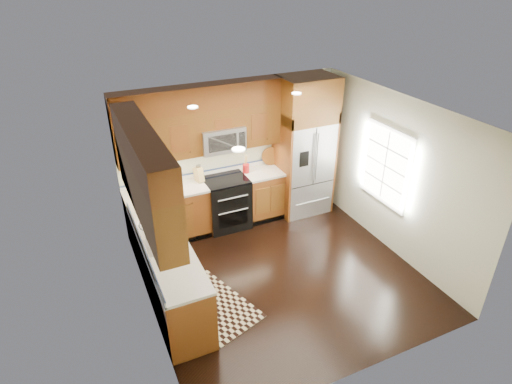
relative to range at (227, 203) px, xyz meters
name	(u,v)px	position (x,y,z in m)	size (l,w,h in m)	color
ground	(281,273)	(0.25, -1.67, -0.47)	(4.00, 4.00, 0.00)	black
wall_back	(231,151)	(0.25, 0.33, 0.83)	(4.00, 0.02, 2.60)	beige
wall_left	(142,235)	(-1.75, -1.67, 0.83)	(0.02, 4.00, 2.60)	beige
wall_right	(394,176)	(2.25, -1.67, 0.83)	(0.02, 4.00, 2.60)	beige
window	(386,165)	(2.23, -1.47, 0.93)	(0.04, 1.10, 1.30)	white
base_cabinets	(186,239)	(-0.98, -0.77, -0.02)	(2.85, 3.00, 0.90)	brown
countertop	(191,208)	(-0.84, -0.65, 0.45)	(2.86, 3.01, 0.04)	silver
upper_cabinets	(179,141)	(-0.90, -0.58, 1.56)	(2.85, 3.00, 1.15)	brown
range	(227,203)	(0.00, 0.00, 0.00)	(0.76, 0.67, 0.95)	black
microwave	(221,139)	(0.00, 0.13, 1.19)	(0.76, 0.40, 0.42)	#B2B2B7
refrigerator	(304,147)	(1.55, -0.04, 0.83)	(0.98, 0.75, 2.60)	#B2B2B7
sink_faucet	(161,241)	(-1.48, -1.44, 0.52)	(0.54, 0.44, 0.37)	#B2B2B7
rug	(213,305)	(-0.95, -1.88, -0.46)	(0.81, 1.35, 0.01)	black
knife_block	(199,174)	(-0.44, 0.13, 0.60)	(0.15, 0.18, 0.32)	tan
utensil_crock	(246,167)	(0.44, 0.11, 0.59)	(0.14, 0.14, 0.34)	#AC1517
cutting_board	(271,164)	(1.00, 0.24, 0.48)	(0.34, 0.34, 0.02)	brown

